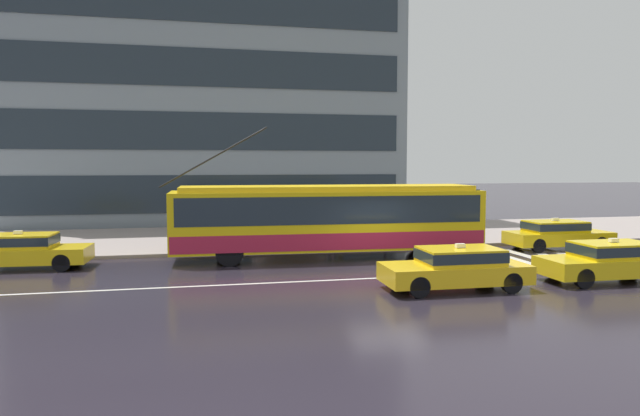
{
  "coord_description": "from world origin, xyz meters",
  "views": [
    {
      "loc": [
        -6.56,
        -19.06,
        3.8
      ],
      "look_at": [
        -1.63,
        3.41,
        2.0
      ],
      "focal_mm": 32.11,
      "sensor_mm": 36.0,
      "label": 1
    }
  ],
  "objects": [
    {
      "name": "ground_plane",
      "position": [
        0.0,
        0.0,
        0.0
      ],
      "size": [
        160.0,
        160.0,
        0.0
      ],
      "primitive_type": "plane",
      "color": "#26212B"
    },
    {
      "name": "sidewalk_slab",
      "position": [
        0.0,
        9.67,
        0.07
      ],
      "size": [
        80.0,
        10.0,
        0.14
      ],
      "primitive_type": "cube",
      "color": "gray",
      "rests_on": "ground_plane"
    },
    {
      "name": "crosswalk_stripe_edge_near",
      "position": [
        5.82,
        1.33,
        0.0
      ],
      "size": [
        0.44,
        4.4,
        0.01
      ],
      "primitive_type": "cube",
      "color": "beige",
      "rests_on": "ground_plane"
    },
    {
      "name": "crosswalk_stripe_inner_a",
      "position": [
        6.72,
        1.33,
        0.0
      ],
      "size": [
        0.44,
        4.4,
        0.01
      ],
      "primitive_type": "cube",
      "color": "beige",
      "rests_on": "ground_plane"
    },
    {
      "name": "crosswalk_stripe_center",
      "position": [
        7.62,
        1.33,
        0.0
      ],
      "size": [
        0.44,
        4.4,
        0.01
      ],
      "primitive_type": "cube",
      "color": "beige",
      "rests_on": "ground_plane"
    },
    {
      "name": "crosswalk_stripe_inner_b",
      "position": [
        8.52,
        1.33,
        0.0
      ],
      "size": [
        0.44,
        4.4,
        0.01
      ],
      "primitive_type": "cube",
      "color": "beige",
      "rests_on": "ground_plane"
    },
    {
      "name": "lane_centre_line",
      "position": [
        0.0,
        -1.2,
        0.0
      ],
      "size": [
        72.0,
        0.14,
        0.01
      ],
      "primitive_type": "cube",
      "color": "silver",
      "rests_on": "ground_plane"
    },
    {
      "name": "trolleybus",
      "position": [
        -1.37,
        3.06,
        1.6
      ],
      "size": [
        12.67,
        2.99,
        5.19
      ],
      "color": "yellow",
      "rests_on": "ground_plane"
    },
    {
      "name": "taxi_ahead_of_bus",
      "position": [
        9.07,
        3.21,
        0.7
      ],
      "size": [
        4.55,
        1.83,
        1.39
      ],
      "color": "yellow",
      "rests_on": "ground_plane"
    },
    {
      "name": "taxi_queued_behind_bus",
      "position": [
        -12.67,
        3.13,
        0.7
      ],
      "size": [
        4.56,
        1.99,
        1.39
      ],
      "color": "yellow",
      "rests_on": "ground_plane"
    },
    {
      "name": "taxi_oncoming_near",
      "position": [
        1.09,
        -3.34,
        0.7
      ],
      "size": [
        4.36,
        1.87,
        1.39
      ],
      "color": "yellow",
      "rests_on": "ground_plane"
    },
    {
      "name": "taxi_oncoming_far",
      "position": [
        6.47,
        -3.27,
        0.7
      ],
      "size": [
        4.39,
        1.84,
        1.39
      ],
      "color": "yellow",
      "rests_on": "ground_plane"
    },
    {
      "name": "bus_shelter",
      "position": [
        -2.33,
        6.17,
        1.96
      ],
      "size": [
        3.72,
        1.55,
        2.46
      ],
      "color": "gray",
      "rests_on": "sidewalk_slab"
    },
    {
      "name": "pedestrian_at_shelter",
      "position": [
        2.17,
        6.31,
        1.71
      ],
      "size": [
        1.35,
        1.35,
        2.0
      ],
      "color": "black",
      "rests_on": "sidewalk_slab"
    },
    {
      "name": "pedestrian_approaching_curb",
      "position": [
        -4.88,
        6.47,
        1.14
      ],
      "size": [
        0.46,
        0.46,
        1.69
      ],
      "color": "#52443E",
      "rests_on": "sidewalk_slab"
    },
    {
      "name": "pedestrian_walking_past",
      "position": [
        0.2,
        7.07,
        1.78
      ],
      "size": [
        1.54,
        1.54,
        1.99
      ],
      "color": "#465240",
      "rests_on": "sidewalk_slab"
    },
    {
      "name": "office_tower_corner_left",
      "position": [
        -5.6,
        20.83,
        9.41
      ],
      "size": [
        24.64,
        11.65,
        18.8
      ],
      "color": "gray",
      "rests_on": "ground_plane"
    }
  ]
}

